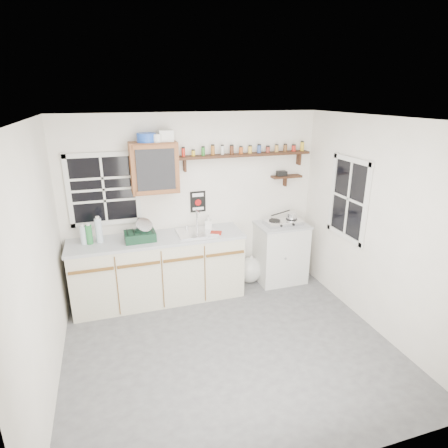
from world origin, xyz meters
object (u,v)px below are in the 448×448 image
object	(u,v)px
dish_rack	(141,233)
spice_shelf	(246,154)
upper_cabinet	(154,168)
hotplate	(283,222)
main_cabinet	(159,269)
right_cabinet	(280,252)

from	to	relation	value
dish_rack	spice_shelf	bearing A→B (deg)	7.86
upper_cabinet	spice_shelf	world-z (taller)	upper_cabinet
spice_shelf	hotplate	xyz separation A→B (m)	(0.52, -0.21, -0.99)
main_cabinet	dish_rack	xyz separation A→B (m)	(-0.21, -0.04, 0.55)
dish_rack	right_cabinet	bearing A→B (deg)	0.34
spice_shelf	dish_rack	bearing A→B (deg)	-170.76
spice_shelf	hotplate	bearing A→B (deg)	-21.82
dish_rack	hotplate	bearing A→B (deg)	-0.22
spice_shelf	dish_rack	distance (m)	1.80
main_cabinet	dish_rack	world-z (taller)	dish_rack
main_cabinet	hotplate	xyz separation A→B (m)	(1.84, 0.01, 0.48)
spice_shelf	dish_rack	size ratio (longest dim) A/B	4.84
upper_cabinet	hotplate	distance (m)	2.01
upper_cabinet	spice_shelf	bearing A→B (deg)	3.08
dish_rack	hotplate	distance (m)	2.05
upper_cabinet	spice_shelf	size ratio (longest dim) A/B	0.34
right_cabinet	spice_shelf	bearing A→B (deg)	159.96
main_cabinet	right_cabinet	world-z (taller)	main_cabinet
main_cabinet	hotplate	world-z (taller)	hotplate
right_cabinet	spice_shelf	distance (m)	1.57
spice_shelf	dish_rack	world-z (taller)	spice_shelf
right_cabinet	upper_cabinet	size ratio (longest dim) A/B	1.40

